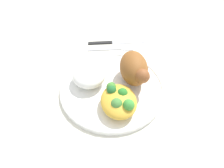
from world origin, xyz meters
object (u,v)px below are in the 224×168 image
plate (112,88)px  rice_pile (89,75)px  knife (112,42)px  roasted_chicken (134,69)px  fork (114,49)px  mac_cheese_with_broccoli (119,100)px

plate → rice_pile: 0.07m
plate → knife: 0.21m
plate → rice_pile: (-0.03, -0.06, 0.03)m
roasted_chicken → fork: bearing=-168.5°
rice_pile → knife: rice_pile is taller
rice_pile → fork: (-0.14, 0.09, -0.03)m
roasted_chicken → mac_cheese_with_broccoli: 0.10m
knife → roasted_chicken: bearing=10.3°
fork → knife: bearing=-174.6°
roasted_chicken → knife: roasted_chicken is taller
roasted_chicken → mac_cheese_with_broccoli: roasted_chicken is taller
mac_cheese_with_broccoli → knife: 0.27m
roasted_chicken → mac_cheese_with_broccoli: bearing=-32.6°
fork → knife: size_ratio=0.75×
rice_pile → mac_cheese_with_broccoli: (0.09, 0.07, -0.00)m
mac_cheese_with_broccoli → knife: (-0.27, 0.02, -0.03)m
mac_cheese_with_broccoli → plate: bearing=-172.8°
fork → roasted_chicken: bearing=11.5°
plate → fork: bearing=170.0°
mac_cheese_with_broccoli → fork: bearing=174.6°
rice_pile → mac_cheese_with_broccoli: size_ratio=0.87×
roasted_chicken → rice_pile: roasted_chicken is taller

